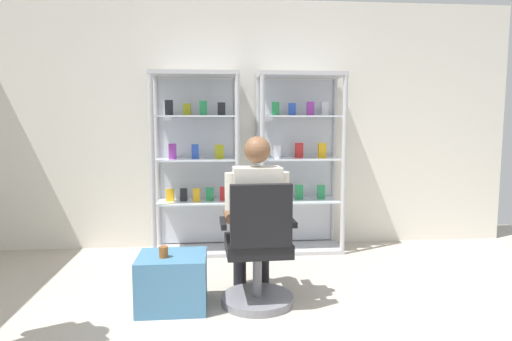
{
  "coord_description": "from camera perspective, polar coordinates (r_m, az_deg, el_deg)",
  "views": [
    {
      "loc": [
        -0.34,
        -1.95,
        1.41
      ],
      "look_at": [
        -0.02,
        1.62,
        1.0
      ],
      "focal_mm": 31.06,
      "sensor_mm": 36.0,
      "label": 1
    }
  ],
  "objects": [
    {
      "name": "back_wall",
      "position": [
        4.96,
        -1.23,
        5.81
      ],
      "size": [
        6.0,
        0.1,
        2.7
      ],
      "primitive_type": "cube",
      "color": "silver",
      "rests_on": "ground"
    },
    {
      "name": "display_cabinet_left",
      "position": [
        4.74,
        -7.68,
        1.05
      ],
      "size": [
        0.9,
        0.45,
        1.9
      ],
      "color": "#B7B7BC",
      "rests_on": "ground"
    },
    {
      "name": "display_cabinet_right",
      "position": [
        4.82,
        5.52,
        1.18
      ],
      "size": [
        0.9,
        0.45,
        1.9
      ],
      "color": "#B7B7BC",
      "rests_on": "ground"
    },
    {
      "name": "office_chair",
      "position": [
        3.39,
        0.28,
        -10.93
      ],
      "size": [
        0.57,
        0.56,
        0.96
      ],
      "color": "slate",
      "rests_on": "ground"
    },
    {
      "name": "seated_shopkeeper",
      "position": [
        3.46,
        -0.07,
        -5.09
      ],
      "size": [
        0.5,
        0.57,
        1.29
      ],
      "color": "black",
      "rests_on": "ground"
    },
    {
      "name": "storage_crate",
      "position": [
        3.49,
        -10.71,
        -13.85
      ],
      "size": [
        0.51,
        0.43,
        0.41
      ],
      "primitive_type": "cube",
      "color": "teal",
      "rests_on": "ground"
    },
    {
      "name": "tea_glass",
      "position": [
        3.37,
        -11.82,
        -10.23
      ],
      "size": [
        0.07,
        0.07,
        0.08
      ],
      "primitive_type": "cylinder",
      "color": "brown",
      "rests_on": "storage_crate"
    }
  ]
}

